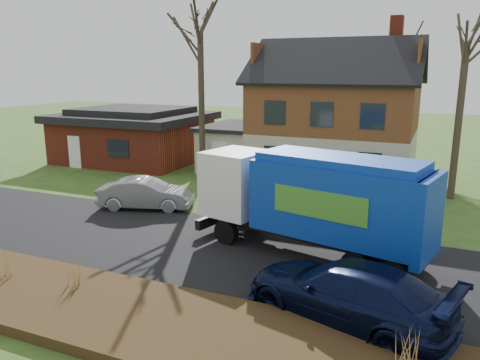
% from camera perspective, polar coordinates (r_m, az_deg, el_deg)
% --- Properties ---
extents(ground, '(120.00, 120.00, 0.00)m').
position_cam_1_polar(ground, '(17.34, -5.26, -8.08)').
color(ground, '#314C19').
rests_on(ground, ground).
extents(road, '(80.00, 7.00, 0.02)m').
position_cam_1_polar(road, '(17.34, -5.26, -8.05)').
color(road, black).
rests_on(road, ground).
extents(mulch_verge, '(80.00, 3.50, 0.30)m').
position_cam_1_polar(mulch_verge, '(13.31, -16.55, -14.90)').
color(mulch_verge, '#312010').
rests_on(mulch_verge, ground).
extents(main_house, '(12.95, 8.95, 9.26)m').
position_cam_1_polar(main_house, '(28.84, 10.66, 8.60)').
color(main_house, '#BEB099').
rests_on(main_house, ground).
extents(ranch_house, '(9.80, 8.20, 3.70)m').
position_cam_1_polar(ranch_house, '(33.89, -12.81, 5.41)').
color(ranch_house, maroon).
rests_on(ranch_house, ground).
extents(garbage_truck, '(8.68, 4.11, 3.60)m').
position_cam_1_polar(garbage_truck, '(16.08, 9.00, -2.14)').
color(garbage_truck, black).
rests_on(garbage_truck, ground).
extents(silver_sedan, '(4.55, 2.77, 1.42)m').
position_cam_1_polar(silver_sedan, '(22.07, -11.43, -1.63)').
color(silver_sedan, '#979A9E').
rests_on(silver_sedan, ground).
extents(navy_wagon, '(5.85, 3.67, 1.58)m').
position_cam_1_polar(navy_wagon, '(12.55, 12.88, -13.19)').
color(navy_wagon, black).
rests_on(navy_wagon, ground).
extents(tree_front_west, '(3.89, 3.89, 11.57)m').
position_cam_1_polar(tree_front_west, '(27.28, -4.93, 20.09)').
color(tree_front_west, '#3B3023').
rests_on(tree_front_west, ground).
extents(tree_front_east, '(3.87, 3.87, 10.75)m').
position_cam_1_polar(tree_front_east, '(25.04, 26.24, 17.61)').
color(tree_front_east, '#413327').
rests_on(tree_front_east, ground).
extents(tree_back, '(3.45, 3.45, 10.91)m').
position_cam_1_polar(tree_back, '(35.88, 19.44, 17.10)').
color(tree_back, '#46382A').
rests_on(tree_back, ground).
extents(grass_clump_mid, '(0.31, 0.26, 0.87)m').
position_cam_1_polar(grass_clump_mid, '(14.22, -19.72, -10.63)').
color(grass_clump_mid, '#AF8B4D').
rests_on(grass_clump_mid, mulch_verge).
extents(grass_clump_east, '(0.36, 0.30, 0.91)m').
position_cam_1_polar(grass_clump_east, '(10.82, 19.82, -18.52)').
color(grass_clump_east, '#AA854B').
rests_on(grass_clump_east, mulch_verge).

